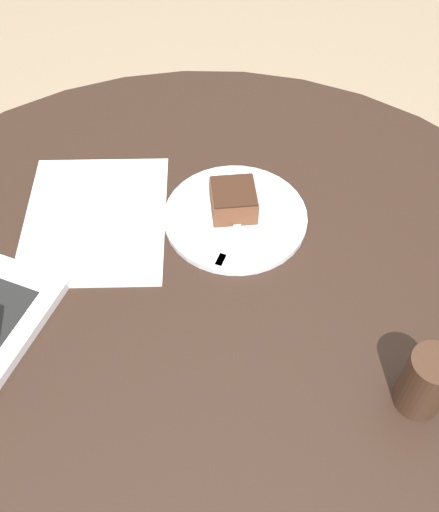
# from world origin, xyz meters

# --- Properties ---
(ground_plane) EXTENTS (12.00, 12.00, 0.00)m
(ground_plane) POSITION_xyz_m (0.00, 0.00, 0.00)
(ground_plane) COLOR gray
(dining_table) EXTENTS (1.39, 1.39, 0.75)m
(dining_table) POSITION_xyz_m (0.00, 0.00, 0.63)
(dining_table) COLOR black
(dining_table) RESTS_ON ground_plane
(paper_document) EXTENTS (0.39, 0.36, 0.00)m
(paper_document) POSITION_xyz_m (0.30, 0.07, 0.75)
(paper_document) COLOR white
(paper_document) RESTS_ON dining_table
(plate) EXTENTS (0.26, 0.26, 0.01)m
(plate) POSITION_xyz_m (0.18, -0.16, 0.76)
(plate) COLOR silver
(plate) RESTS_ON dining_table
(cake_slice) EXTENTS (0.11, 0.10, 0.05)m
(cake_slice) POSITION_xyz_m (0.20, -0.16, 0.79)
(cake_slice) COLOR brown
(cake_slice) RESTS_ON plate
(fork) EXTENTS (0.13, 0.14, 0.00)m
(fork) POSITION_xyz_m (0.14, -0.12, 0.77)
(fork) COLOR silver
(fork) RESTS_ON plate
(coffee_glass) EXTENTS (0.07, 0.07, 0.11)m
(coffee_glass) POSITION_xyz_m (-0.24, -0.22, 0.81)
(coffee_glass) COLOR #3D2619
(coffee_glass) RESTS_ON dining_table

